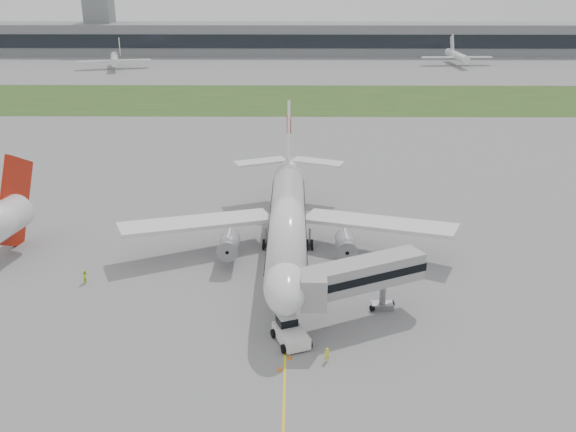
{
  "coord_description": "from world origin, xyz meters",
  "views": [
    {
      "loc": [
        0.86,
        -78.9,
        38.55
      ],
      "look_at": [
        0.09,
        2.0,
        7.0
      ],
      "focal_mm": 40.0,
      "sensor_mm": 36.0,
      "label": 1
    }
  ],
  "objects_px": {
    "airliner": "(288,217)",
    "jet_bridge": "(357,277)",
    "ground_crew_near": "(327,355)",
    "pushback_tug": "(290,331)"
  },
  "relations": [
    {
      "from": "airliner",
      "to": "jet_bridge",
      "type": "relative_size",
      "value": 3.54
    },
    {
      "from": "pushback_tug",
      "to": "ground_crew_near",
      "type": "bearing_deg",
      "value": -66.63
    },
    {
      "from": "pushback_tug",
      "to": "jet_bridge",
      "type": "height_order",
      "value": "jet_bridge"
    },
    {
      "from": "airliner",
      "to": "ground_crew_near",
      "type": "height_order",
      "value": "airliner"
    },
    {
      "from": "ground_crew_near",
      "to": "airliner",
      "type": "bearing_deg",
      "value": -103.84
    },
    {
      "from": "airliner",
      "to": "ground_crew_near",
      "type": "xyz_separation_m",
      "value": [
        4.36,
        -26.75,
        -4.86
      ]
    },
    {
      "from": "airliner",
      "to": "ground_crew_near",
      "type": "relative_size",
      "value": 33.52
    },
    {
      "from": "pushback_tug",
      "to": "ground_crew_near",
      "type": "distance_m",
      "value": 5.52
    },
    {
      "from": "airliner",
      "to": "jet_bridge",
      "type": "distance_m",
      "value": 19.83
    },
    {
      "from": "jet_bridge",
      "to": "ground_crew_near",
      "type": "xyz_separation_m",
      "value": [
        -3.71,
        -8.64,
        -4.71
      ]
    }
  ]
}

